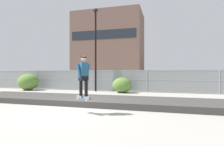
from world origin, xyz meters
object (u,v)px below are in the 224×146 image
(parked_car_mid, at_px, (121,80))
(shrub_left, at_px, (28,82))
(parked_car_near, at_px, (76,79))
(street_lamp, at_px, (96,40))
(skater, at_px, (83,74))
(parked_car_far, at_px, (180,81))
(shrub_center, at_px, (122,85))
(skateboard, at_px, (83,99))

(parked_car_mid, bearing_deg, shrub_left, -147.26)
(parked_car_near, bearing_deg, street_lamp, -46.18)
(skater, relative_size, parked_car_near, 0.37)
(parked_car_far, distance_m, shrub_center, 6.63)
(street_lamp, xyz_separation_m, shrub_center, (2.49, -0.55, -3.85))
(skater, distance_m, shrub_left, 11.78)
(shrub_center, bearing_deg, parked_car_mid, 104.06)
(parked_car_near, xyz_separation_m, parked_car_far, (11.26, -0.11, 0.00))
(skater, bearing_deg, parked_car_far, 69.04)
(parked_car_near, bearing_deg, shrub_center, -35.86)
(skater, xyz_separation_m, parked_car_far, (4.70, 12.28, -0.73))
(street_lamp, height_order, parked_car_mid, street_lamp)
(street_lamp, xyz_separation_m, parked_car_near, (-3.92, 4.09, -3.63))
(skateboard, xyz_separation_m, parked_car_mid, (-1.32, 12.48, 0.23))
(parked_car_near, relative_size, parked_car_far, 1.01)
(parked_car_near, distance_m, parked_car_mid, 5.23)
(parked_car_far, bearing_deg, shrub_center, -136.88)
(shrub_left, bearing_deg, skateboard, -39.82)
(parked_car_mid, bearing_deg, parked_car_near, -178.99)
(parked_car_mid, bearing_deg, skateboard, -83.97)
(parked_car_mid, xyz_separation_m, shrub_left, (-7.71, -4.96, -0.08))
(parked_car_mid, bearing_deg, street_lamp, -107.40)
(parked_car_far, bearing_deg, parked_car_mid, 178.09)
(parked_car_far, height_order, shrub_center, parked_car_far)
(skateboard, relative_size, parked_car_mid, 0.18)
(skateboard, height_order, parked_car_near, parked_car_near)
(parked_car_mid, bearing_deg, parked_car_far, -1.91)
(parked_car_mid, distance_m, shrub_center, 4.88)
(skater, relative_size, street_lamp, 0.23)
(skateboard, height_order, shrub_left, shrub_left)
(shrub_center, bearing_deg, skater, -89.01)
(street_lamp, relative_size, parked_car_mid, 1.64)
(street_lamp, relative_size, parked_car_near, 1.60)
(parked_car_near, bearing_deg, skateboard, -62.13)
(skateboard, distance_m, parked_car_near, 14.02)
(parked_car_far, bearing_deg, street_lamp, -151.51)
(skateboard, xyz_separation_m, skater, (0.00, -0.00, 0.96))
(street_lamp, distance_m, parked_car_mid, 5.69)
(parked_car_far, relative_size, shrub_center, 2.81)
(street_lamp, height_order, parked_car_near, street_lamp)
(parked_car_far, bearing_deg, skateboard, -110.96)
(parked_car_far, distance_m, shrub_left, 14.53)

